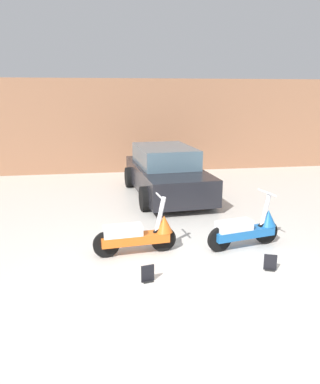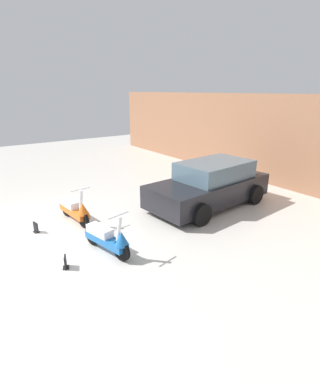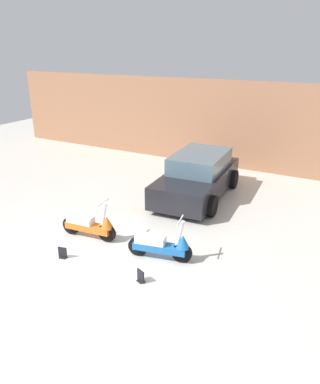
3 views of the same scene
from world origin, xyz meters
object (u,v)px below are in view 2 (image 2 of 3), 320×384
at_px(car_rear_left, 210,185).
at_px(placard_near_right_scooter, 65,263).
at_px(scooter_front_left, 75,209).
at_px(placard_near_left_scooter, 36,228).
at_px(scooter_front_right, 108,238).

relative_size(car_rear_left, placard_near_right_scooter, 15.47).
distance_m(scooter_front_left, placard_near_left_scooter, 1.06).
bearing_deg(scooter_front_left, scooter_front_right, -6.32).
height_order(scooter_front_right, car_rear_left, car_rear_left).
distance_m(placard_near_left_scooter, placard_near_right_scooter, 1.98).
distance_m(scooter_front_right, car_rear_left, 3.90).
relative_size(scooter_front_left, car_rear_left, 0.36).
distance_m(car_rear_left, placard_near_right_scooter, 4.86).
xyz_separation_m(scooter_front_right, placard_near_left_scooter, (-1.95, -1.02, -0.24)).
height_order(scooter_front_right, placard_near_right_scooter, scooter_front_right).
xyz_separation_m(scooter_front_left, placard_near_left_scooter, (0.02, -1.03, -0.25)).
bearing_deg(placard_near_right_scooter, scooter_front_left, 154.25).
bearing_deg(scooter_front_right, placard_near_left_scooter, -164.68).
bearing_deg(placard_near_right_scooter, scooter_front_right, 91.49).
bearing_deg(placard_near_left_scooter, scooter_front_right, 27.50).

